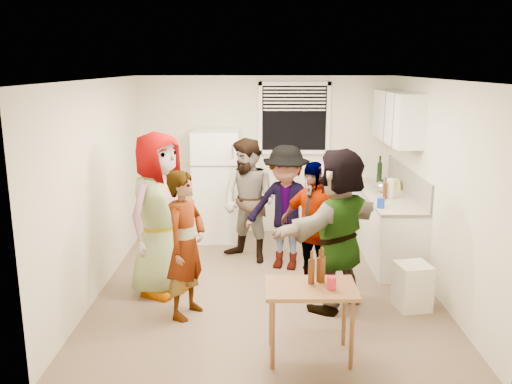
{
  "coord_description": "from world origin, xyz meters",
  "views": [
    {
      "loc": [
        -0.09,
        -6.26,
        2.66
      ],
      "look_at": [
        -0.13,
        0.16,
        1.15
      ],
      "focal_mm": 38.0,
      "sensor_mm": 36.0,
      "label": 1
    }
  ],
  "objects_px": {
    "beer_bottle_table": "(321,282)",
    "guest_orange": "(336,306)",
    "beer_bottle_counter": "(385,199)",
    "guest_grey": "(163,291)",
    "wine_bottle": "(379,182)",
    "guest_stripe": "(188,314)",
    "kettle": "(382,192)",
    "red_cup": "(331,289)",
    "trash_bin": "(412,287)",
    "serving_table": "(309,356)",
    "guest_back_right": "(285,267)",
    "guest_back_left": "(249,260)",
    "refrigerator": "(217,185)",
    "blue_cup": "(380,208)",
    "guest_black": "(311,291)"
  },
  "relations": [
    {
      "from": "guest_orange",
      "to": "guest_stripe",
      "type": "bearing_deg",
      "value": -37.74
    },
    {
      "from": "beer_bottle_table",
      "to": "serving_table",
      "type": "bearing_deg",
      "value": -136.81
    },
    {
      "from": "beer_bottle_table",
      "to": "blue_cup",
      "type": "bearing_deg",
      "value": 63.67
    },
    {
      "from": "guest_grey",
      "to": "guest_black",
      "type": "distance_m",
      "value": 1.79
    },
    {
      "from": "refrigerator",
      "to": "kettle",
      "type": "bearing_deg",
      "value": -15.04
    },
    {
      "from": "beer_bottle_table",
      "to": "guest_stripe",
      "type": "height_order",
      "value": "beer_bottle_table"
    },
    {
      "from": "refrigerator",
      "to": "kettle",
      "type": "height_order",
      "value": "refrigerator"
    },
    {
      "from": "refrigerator",
      "to": "kettle",
      "type": "relative_size",
      "value": 7.31
    },
    {
      "from": "serving_table",
      "to": "blue_cup",
      "type": "bearing_deg",
      "value": 62.38
    },
    {
      "from": "blue_cup",
      "to": "beer_bottle_table",
      "type": "xyz_separation_m",
      "value": [
        -0.95,
        -1.93,
        -0.2
      ]
    },
    {
      "from": "kettle",
      "to": "guest_orange",
      "type": "distance_m",
      "value": 2.21
    },
    {
      "from": "beer_bottle_table",
      "to": "guest_back_left",
      "type": "xyz_separation_m",
      "value": [
        -0.72,
        2.47,
        -0.7
      ]
    },
    {
      "from": "trash_bin",
      "to": "beer_bottle_table",
      "type": "bearing_deg",
      "value": -139.96
    },
    {
      "from": "red_cup",
      "to": "guest_back_left",
      "type": "bearing_deg",
      "value": 106.82
    },
    {
      "from": "refrigerator",
      "to": "guest_stripe",
      "type": "distance_m",
      "value": 2.81
    },
    {
      "from": "beer_bottle_table",
      "to": "guest_orange",
      "type": "distance_m",
      "value": 1.25
    },
    {
      "from": "guest_black",
      "to": "guest_stripe",
      "type": "bearing_deg",
      "value": -113.38
    },
    {
      "from": "blue_cup",
      "to": "red_cup",
      "type": "height_order",
      "value": "blue_cup"
    },
    {
      "from": "kettle",
      "to": "serving_table",
      "type": "height_order",
      "value": "kettle"
    },
    {
      "from": "kettle",
      "to": "red_cup",
      "type": "bearing_deg",
      "value": -128.92
    },
    {
      "from": "blue_cup",
      "to": "trash_bin",
      "type": "bearing_deg",
      "value": -79.77
    },
    {
      "from": "kettle",
      "to": "guest_black",
      "type": "xyz_separation_m",
      "value": [
        -1.11,
        -1.41,
        -0.9
      ]
    },
    {
      "from": "refrigerator",
      "to": "blue_cup",
      "type": "relative_size",
      "value": 13.07
    },
    {
      "from": "red_cup",
      "to": "refrigerator",
      "type": "bearing_deg",
      "value": 109.98
    },
    {
      "from": "blue_cup",
      "to": "red_cup",
      "type": "distance_m",
      "value": 2.27
    },
    {
      "from": "beer_bottle_counter",
      "to": "guest_back_right",
      "type": "distance_m",
      "value": 1.63
    },
    {
      "from": "red_cup",
      "to": "kettle",
      "type": "bearing_deg",
      "value": 69.74
    },
    {
      "from": "refrigerator",
      "to": "serving_table",
      "type": "xyz_separation_m",
      "value": [
        1.13,
        -3.55,
        -0.85
      ]
    },
    {
      "from": "red_cup",
      "to": "guest_back_right",
      "type": "height_order",
      "value": "red_cup"
    },
    {
      "from": "beer_bottle_counter",
      "to": "serving_table",
      "type": "relative_size",
      "value": 0.26
    },
    {
      "from": "red_cup",
      "to": "guest_back_right",
      "type": "distance_m",
      "value": 2.46
    },
    {
      "from": "wine_bottle",
      "to": "guest_stripe",
      "type": "relative_size",
      "value": 0.19
    },
    {
      "from": "beer_bottle_counter",
      "to": "guest_orange",
      "type": "bearing_deg",
      "value": -120.31
    },
    {
      "from": "guest_grey",
      "to": "blue_cup",
      "type": "bearing_deg",
      "value": -47.1
    },
    {
      "from": "guest_stripe",
      "to": "guest_black",
      "type": "relative_size",
      "value": 1.01
    },
    {
      "from": "blue_cup",
      "to": "beer_bottle_table",
      "type": "bearing_deg",
      "value": -116.33
    },
    {
      "from": "beer_bottle_table",
      "to": "guest_back_right",
      "type": "height_order",
      "value": "beer_bottle_table"
    },
    {
      "from": "wine_bottle",
      "to": "guest_back_right",
      "type": "xyz_separation_m",
      "value": [
        -1.49,
        -1.27,
        -0.9
      ]
    },
    {
      "from": "beer_bottle_counter",
      "to": "guest_grey",
      "type": "xyz_separation_m",
      "value": [
        -2.85,
        -1.01,
        -0.9
      ]
    },
    {
      "from": "serving_table",
      "to": "beer_bottle_table",
      "type": "height_order",
      "value": "beer_bottle_table"
    },
    {
      "from": "kettle",
      "to": "guest_back_left",
      "type": "bearing_deg",
      "value": 171.36
    },
    {
      "from": "guest_back_left",
      "to": "serving_table",
      "type": "bearing_deg",
      "value": -40.49
    },
    {
      "from": "wine_bottle",
      "to": "guest_back_right",
      "type": "distance_m",
      "value": 2.16
    },
    {
      "from": "beer_bottle_counter",
      "to": "red_cup",
      "type": "height_order",
      "value": "beer_bottle_counter"
    },
    {
      "from": "red_cup",
      "to": "blue_cup",
      "type": "bearing_deg",
      "value": 67.01
    },
    {
      "from": "refrigerator",
      "to": "guest_grey",
      "type": "bearing_deg",
      "value": -103.69
    },
    {
      "from": "kettle",
      "to": "guest_grey",
      "type": "bearing_deg",
      "value": -172.52
    },
    {
      "from": "refrigerator",
      "to": "guest_back_left",
      "type": "distance_m",
      "value": 1.39
    },
    {
      "from": "serving_table",
      "to": "beer_bottle_counter",
      "type": "bearing_deg",
      "value": 63.93
    },
    {
      "from": "trash_bin",
      "to": "guest_back_left",
      "type": "height_order",
      "value": "trash_bin"
    }
  ]
}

